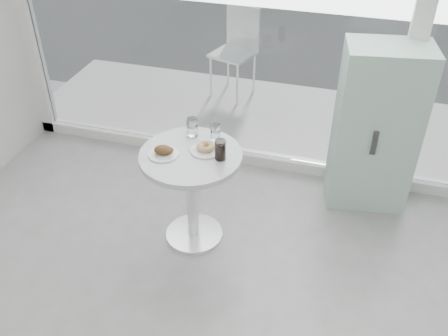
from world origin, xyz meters
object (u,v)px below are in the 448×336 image
(water_tumbler_a, at_px, (192,128))
(cola_glass, at_px, (220,150))
(mint_cabinet, at_px, (376,128))
(patio_chair, at_px, (237,46))
(water_tumbler_b, at_px, (215,133))
(plate_fritter, at_px, (164,152))
(main_table, at_px, (192,179))
(plate_donut, at_px, (206,148))

(water_tumbler_a, relative_size, cola_glass, 0.93)
(mint_cabinet, bearing_deg, patio_chair, 126.18)
(patio_chair, xyz_separation_m, water_tumbler_b, (0.41, -2.14, 0.23))
(patio_chair, height_order, water_tumbler_a, patio_chair)
(plate_fritter, xyz_separation_m, cola_glass, (0.39, 0.06, 0.04))
(water_tumbler_b, xyz_separation_m, cola_glass, (0.10, -0.22, 0.02))
(main_table, xyz_separation_m, patio_chair, (-0.30, 2.37, 0.04))
(water_tumbler_a, bearing_deg, plate_donut, -47.15)
(main_table, distance_m, water_tumbler_b, 0.37)
(plate_fritter, distance_m, water_tumbler_b, 0.40)
(plate_fritter, distance_m, water_tumbler_a, 0.32)
(mint_cabinet, distance_m, plate_fritter, 1.68)
(patio_chair, height_order, water_tumbler_b, patio_chair)
(plate_donut, xyz_separation_m, water_tumbler_a, (-0.16, 0.17, 0.04))
(water_tumbler_a, xyz_separation_m, cola_glass, (0.28, -0.24, 0.01))
(plate_fritter, bearing_deg, plate_donut, 26.17)
(main_table, distance_m, mint_cabinet, 1.50)
(main_table, xyz_separation_m, cola_glass, (0.22, 0.00, 0.29))
(mint_cabinet, relative_size, cola_glass, 9.37)
(plate_donut, bearing_deg, main_table, -143.33)
(main_table, height_order, patio_chair, patio_chair)
(cola_glass, bearing_deg, mint_cabinet, 40.54)
(mint_cabinet, bearing_deg, main_table, -153.98)
(water_tumbler_a, height_order, cola_glass, cola_glass)
(patio_chair, bearing_deg, cola_glass, -59.84)
(patio_chair, relative_size, plate_donut, 4.37)
(mint_cabinet, height_order, cola_glass, mint_cabinet)
(water_tumbler_b, bearing_deg, water_tumbler_a, 176.21)
(patio_chair, bearing_deg, plate_fritter, -69.07)
(water_tumbler_a, relative_size, water_tumbler_b, 1.10)
(main_table, bearing_deg, cola_glass, 0.66)
(plate_fritter, distance_m, cola_glass, 0.39)
(main_table, height_order, plate_fritter, plate_fritter)
(mint_cabinet, height_order, water_tumbler_a, mint_cabinet)
(mint_cabinet, bearing_deg, water_tumbler_a, -163.33)
(plate_donut, bearing_deg, water_tumbler_b, 82.68)
(plate_fritter, height_order, water_tumbler_a, water_tumbler_a)
(patio_chair, height_order, cola_glass, patio_chair)
(main_table, relative_size, water_tumbler_b, 6.34)
(patio_chair, distance_m, water_tumbler_a, 2.16)
(mint_cabinet, xyz_separation_m, plate_donut, (-1.13, -0.80, 0.11))
(plate_fritter, bearing_deg, water_tumbler_b, 45.53)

